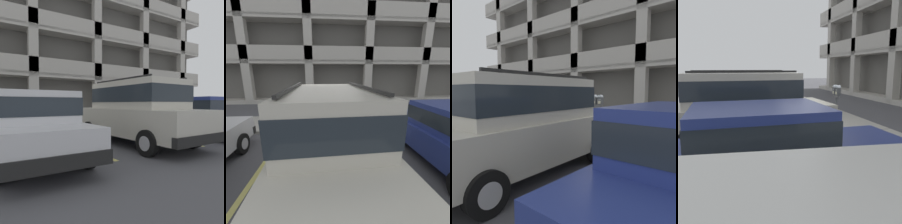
% 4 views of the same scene
% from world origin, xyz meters
% --- Properties ---
extents(ground_plane, '(80.00, 80.00, 0.10)m').
position_xyz_m(ground_plane, '(0.00, 0.00, -0.05)').
color(ground_plane, '#4C4C51').
extents(sidewalk, '(40.00, 2.20, 0.12)m').
position_xyz_m(sidewalk, '(0.00, 1.30, 0.06)').
color(sidewalk, '#9E9B93').
rests_on(sidewalk, ground_plane).
extents(parking_stall_lines, '(12.66, 4.80, 0.01)m').
position_xyz_m(parking_stall_lines, '(1.57, -1.40, 0.00)').
color(parking_stall_lines, '#DBD16B').
rests_on(parking_stall_lines, ground_plane).
extents(silver_suv, '(2.17, 4.86, 2.03)m').
position_xyz_m(silver_suv, '(0.12, -2.36, 1.09)').
color(silver_suv, beige).
rests_on(silver_suv, ground_plane).
extents(parking_meter_near, '(0.35, 0.12, 1.48)m').
position_xyz_m(parking_meter_near, '(0.16, 0.35, 1.22)').
color(parking_meter_near, '#595B60').
rests_on(parking_meter_near, sidewalk).
extents(parking_garage, '(32.00, 10.00, 16.25)m').
position_xyz_m(parking_garage, '(-1.12, 11.82, 7.53)').
color(parking_garage, '#64625C').
rests_on(parking_garage, ground_plane).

